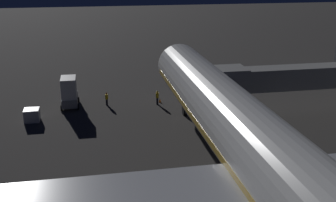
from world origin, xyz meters
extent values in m
plane|color=#383533|center=(0.00, 0.00, 0.00)|extent=(320.00, 320.00, 0.00)
cylinder|color=silver|center=(0.00, 9.34, 5.64)|extent=(5.49, 61.97, 5.49)
sphere|color=silver|center=(0.00, -21.65, 5.64)|extent=(5.38, 5.38, 5.38)
cube|color=gold|center=(0.00, 9.34, 5.23)|extent=(5.54, 59.49, 0.50)
cube|color=black|center=(0.00, -20.00, 6.60)|extent=(3.02, 1.40, 0.90)
cube|color=#B7BABF|center=(0.00, 8.74, 4.68)|extent=(54.17, 7.48, 0.70)
cylinder|color=#B7BABF|center=(0.00, -18.15, 2.35)|extent=(0.28, 0.28, 2.30)
cylinder|color=black|center=(0.00, -18.15, 0.60)|extent=(0.45, 1.20, 1.20)
cube|color=#9E9E99|center=(-14.15, -13.08, 5.64)|extent=(20.09, 2.60, 2.50)
cube|color=#9E9E99|center=(-4.10, -13.08, 5.64)|extent=(3.20, 3.40, 3.00)
cube|color=black|center=(-2.70, -13.08, 5.64)|extent=(0.70, 3.20, 2.70)
cylinder|color=#B7BABF|center=(-5.10, -13.08, 2.20)|extent=(0.56, 0.56, 4.39)
cylinder|color=black|center=(-5.70, -13.08, 0.30)|extent=(0.25, 0.60, 0.60)
cylinder|color=black|center=(-4.50, -13.08, 0.30)|extent=(0.25, 0.60, 0.60)
cube|color=slate|center=(14.24, -24.33, 0.90)|extent=(2.00, 4.41, 1.10)
cube|color=silver|center=(14.24, -23.78, 2.77)|extent=(1.90, 3.09, 2.64)
cube|color=slate|center=(14.24, -25.73, 2.00)|extent=(1.80, 1.60, 1.10)
cylinder|color=black|center=(13.18, -25.87, 0.35)|extent=(0.24, 0.70, 0.70)
cylinder|color=black|center=(15.30, -25.87, 0.35)|extent=(0.24, 0.70, 0.70)
cylinder|color=black|center=(13.18, -22.78, 0.35)|extent=(0.24, 0.70, 0.70)
cylinder|color=black|center=(15.30, -22.78, 0.35)|extent=(0.24, 0.70, 0.70)
cube|color=#B7BABF|center=(18.58, -19.55, 0.77)|extent=(1.78, 1.77, 1.53)
cylinder|color=black|center=(2.69, -22.84, 0.47)|extent=(0.28, 0.28, 0.94)
cylinder|color=yellow|center=(2.69, -22.84, 1.28)|extent=(0.40, 0.40, 0.68)
sphere|color=tan|center=(2.69, -22.84, 1.73)|extent=(0.24, 0.24, 0.24)
sphere|color=yellow|center=(2.69, -22.84, 1.78)|extent=(0.23, 0.23, 0.23)
cylinder|color=black|center=(9.41, -23.83, 0.43)|extent=(0.28, 0.28, 0.85)
cylinder|color=yellow|center=(9.41, -23.83, 1.17)|extent=(0.40, 0.40, 0.64)
sphere|color=tan|center=(9.41, -23.83, 1.61)|extent=(0.24, 0.24, 0.24)
sphere|color=orange|center=(9.41, -23.83, 1.66)|extent=(0.23, 0.23, 0.23)
cone|color=orange|center=(-2.20, -23.65, 0.28)|extent=(0.36, 0.36, 0.55)
cone|color=orange|center=(2.20, -23.65, 0.28)|extent=(0.36, 0.36, 0.55)
camera|label=1|loc=(11.36, 29.55, 18.15)|focal=44.33mm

